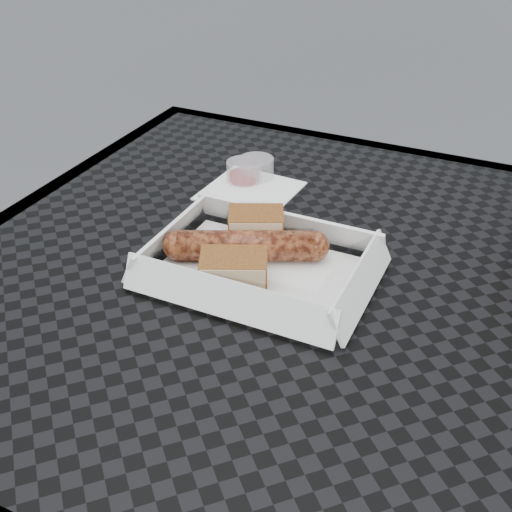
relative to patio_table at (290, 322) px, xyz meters
The scene contains 9 objects.
patio_table is the anchor object (origin of this frame).
food_tray 0.09m from the patio_table, 145.88° to the right, with size 0.22×0.15×0.00m, color white.
bratwurst 0.11m from the patio_table, behind, with size 0.18×0.10×0.04m.
bread_near 0.12m from the patio_table, 150.90° to the left, with size 0.06×0.05×0.04m, color brown.
bread_far 0.12m from the patio_table, 128.49° to the right, with size 0.07×0.05×0.04m, color brown.
veg_garnish 0.11m from the patio_table, 71.13° to the right, with size 0.03×0.03×0.00m.
napkin 0.21m from the patio_table, 129.04° to the left, with size 0.12×0.12×0.00m, color white.
condiment_cup_sauce 0.25m from the patio_table, 129.32° to the left, with size 0.05×0.05×0.03m, color maroon.
condiment_cup_empty 0.26m from the patio_table, 124.58° to the left, with size 0.05×0.05×0.03m, color silver.
Camera 1 is at (0.22, -0.56, 1.16)m, focal length 45.00 mm.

